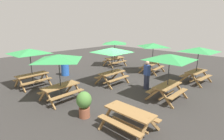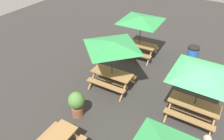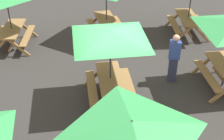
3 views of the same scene
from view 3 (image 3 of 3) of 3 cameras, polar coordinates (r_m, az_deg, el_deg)
The scene contains 4 objects.
ground_plane at distance 9.71m, azimuth 1.12°, elevation -4.32°, with size 31.36×31.36×0.00m, color #33302D.
picnic_table_0 at distance 5.57m, azimuth 3.56°, elevation -11.62°, with size 2.08×2.08×2.34m.
picnic_table_1 at distance 8.43m, azimuth -0.32°, elevation 5.47°, with size 2.83×2.83×2.34m.
person_standing at distance 10.00m, azimuth 11.28°, elevation 2.32°, with size 0.32×0.41×1.67m.
Camera 3 is at (-7.62, 1.15, 5.91)m, focal length 50.00 mm.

